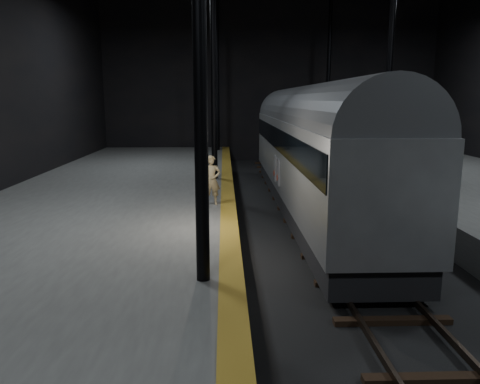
{
  "coord_description": "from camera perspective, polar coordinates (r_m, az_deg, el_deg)",
  "views": [
    {
      "loc": [
        -3.38,
        -12.64,
        4.45
      ],
      "look_at": [
        -2.96,
        -0.28,
        2.0
      ],
      "focal_mm": 35.0,
      "sensor_mm": 36.0,
      "label": 1
    }
  ],
  "objects": [
    {
      "name": "track",
      "position": [
        13.8,
        12.43,
        -7.58
      ],
      "size": [
        2.4,
        43.0,
        0.24
      ],
      "color": "#3F3328",
      "rests_on": "ground"
    },
    {
      "name": "woman",
      "position": [
        15.51,
        -3.49,
        1.44
      ],
      "size": [
        0.65,
        0.47,
        1.65
      ],
      "primitive_type": "imported",
      "rotation": [
        0.0,
        0.0,
        0.13
      ],
      "color": "tan",
      "rests_on": "platform_left"
    },
    {
      "name": "ground",
      "position": [
        13.82,
        12.42,
        -7.85
      ],
      "size": [
        44.0,
        44.0,
        0.0
      ],
      "primitive_type": "plane",
      "color": "black",
      "rests_on": "ground"
    },
    {
      "name": "train",
      "position": [
        18.5,
        8.61,
        5.72
      ],
      "size": [
        2.74,
        18.26,
        4.88
      ],
      "color": "#9C9FA4",
      "rests_on": "ground"
    },
    {
      "name": "tactile_strip",
      "position": [
        13.1,
        -1.33,
        -4.04
      ],
      "size": [
        0.5,
        43.8,
        0.01
      ],
      "primitive_type": "cube",
      "color": "brown",
      "rests_on": "platform_left"
    },
    {
      "name": "platform_left",
      "position": [
        13.87,
        -19.27,
        -5.99
      ],
      "size": [
        9.0,
        43.8,
        1.0
      ],
      "primitive_type": "cube",
      "color": "#4E4E4B",
      "rests_on": "ground"
    }
  ]
}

